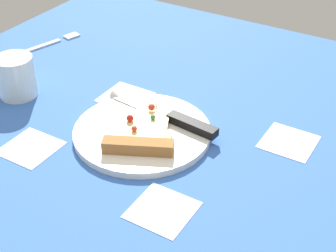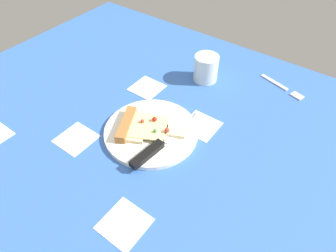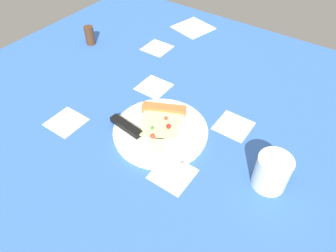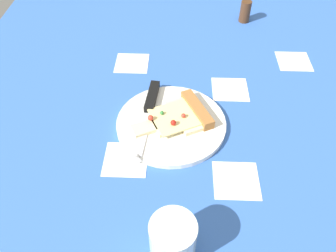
% 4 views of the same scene
% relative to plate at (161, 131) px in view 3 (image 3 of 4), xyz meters
% --- Properties ---
extents(ground_plane, '(1.26, 1.26, 0.03)m').
position_rel_plate_xyz_m(ground_plane, '(0.06, 0.09, -0.02)').
color(ground_plane, '#3360B7').
rests_on(ground_plane, ground).
extents(plate, '(0.25, 0.25, 0.01)m').
position_rel_plate_xyz_m(plate, '(0.00, 0.00, 0.00)').
color(plate, white).
rests_on(plate, ground_plane).
extents(pizza_slice, '(0.19, 0.15, 0.03)m').
position_rel_plate_xyz_m(pizza_slice, '(0.02, 0.01, 0.01)').
color(pizza_slice, beige).
rests_on(pizza_slice, plate).
extents(knife, '(0.05, 0.24, 0.02)m').
position_rel_plate_xyz_m(knife, '(-0.05, 0.03, 0.01)').
color(knife, silver).
rests_on(knife, plate).
extents(drinking_glass, '(0.08, 0.08, 0.08)m').
position_rel_plate_xyz_m(drinking_glass, '(0.01, -0.29, 0.04)').
color(drinking_glass, silver).
rests_on(drinking_glass, ground_plane).
extents(pepper_shaker, '(0.03, 0.03, 0.07)m').
position_rel_plate_xyz_m(pepper_shaker, '(0.22, 0.48, 0.03)').
color(pepper_shaker, '#4C2D19').
rests_on(pepper_shaker, ground_plane).
extents(napkin, '(0.16, 0.16, 0.00)m').
position_rel_plate_xyz_m(napkin, '(0.54, 0.23, -0.00)').
color(napkin, white).
rests_on(napkin, ground_plane).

